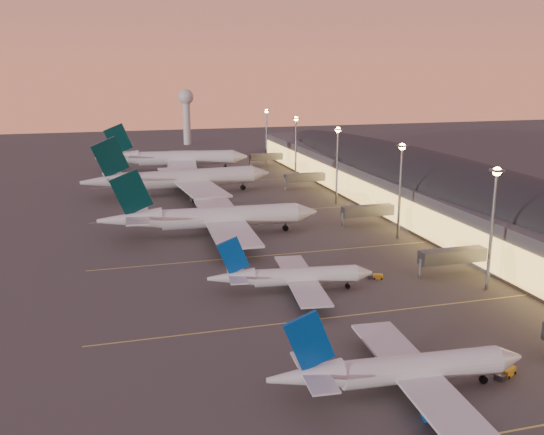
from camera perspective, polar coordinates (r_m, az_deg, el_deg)
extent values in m
plane|color=#3B3937|center=(119.00, 5.02, -8.42)|extent=(700.00, 700.00, 0.00)
cylinder|color=silver|center=(91.52, 13.90, -13.53)|extent=(24.00, 5.65, 4.05)
cone|color=silver|center=(97.93, 21.38, -12.21)|extent=(4.10, 4.30, 4.05)
cone|color=silver|center=(85.74, 3.11, -14.71)|extent=(10.99, 4.76, 4.05)
cube|color=silver|center=(91.38, 13.21, -14.03)|extent=(9.19, 34.48, 0.45)
cylinder|color=navy|center=(98.33, 11.71, -12.72)|extent=(5.56, 3.39, 3.04)
cylinder|color=navy|center=(86.56, 15.80, -16.94)|extent=(5.56, 3.39, 3.04)
cube|color=navy|center=(83.47, 3.52, -11.51)|extent=(7.44, 1.11, 8.78)
cube|color=silver|center=(85.76, 3.98, -14.26)|extent=(4.66, 12.50, 0.28)
cylinder|color=black|center=(97.26, 19.28, -14.07)|extent=(0.34, 0.34, 1.60)
cylinder|color=black|center=(97.37, 19.27, -14.19)|extent=(1.18, 0.78, 1.13)
cylinder|color=black|center=(94.34, 11.96, -14.47)|extent=(0.34, 0.34, 1.60)
cylinder|color=black|center=(94.45, 11.95, -14.59)|extent=(1.18, 0.78, 1.13)
cylinder|color=black|center=(89.87, 13.45, -16.09)|extent=(0.34, 0.34, 1.60)
cylinder|color=black|center=(89.99, 13.44, -16.22)|extent=(1.18, 0.78, 1.13)
cylinder|color=silver|center=(125.95, 3.21, -5.51)|extent=(21.67, 6.20, 3.64)
cone|color=silver|center=(129.00, 8.63, -5.17)|extent=(3.86, 4.03, 3.64)
cone|color=silver|center=(123.64, -3.88, -5.67)|extent=(10.03, 4.78, 3.64)
cube|color=silver|center=(125.96, 2.74, -5.81)|extent=(9.86, 31.18, 0.40)
cylinder|color=navy|center=(132.73, 2.45, -5.32)|extent=(5.12, 3.29, 2.73)
cylinder|color=navy|center=(120.36, 3.70, -7.41)|extent=(5.12, 3.29, 2.73)
cube|color=navy|center=(122.17, -3.69, -3.58)|extent=(6.69, 1.35, 7.90)
cube|color=silver|center=(123.55, -3.34, -5.41)|extent=(4.76, 11.37, 0.25)
cylinder|color=black|center=(128.90, 7.13, -6.33)|extent=(0.32, 0.32, 1.44)
cylinder|color=black|center=(128.97, 7.12, -6.42)|extent=(1.09, 0.76, 1.02)
cylinder|color=black|center=(128.83, 2.20, -6.24)|extent=(0.32, 0.32, 1.44)
cylinder|color=black|center=(128.90, 2.20, -6.33)|extent=(1.09, 0.76, 1.02)
cylinder|color=black|center=(124.15, 2.65, -7.04)|extent=(0.32, 0.32, 1.44)
cylinder|color=black|center=(124.23, 2.65, -7.13)|extent=(1.09, 0.76, 1.02)
cylinder|color=silver|center=(167.59, -3.92, 0.10)|extent=(37.62, 7.27, 5.66)
cone|color=silver|center=(172.32, 3.22, 0.50)|extent=(6.27, 5.91, 5.66)
cone|color=silver|center=(165.38, -13.25, -0.18)|extent=(17.13, 6.38, 5.66)
cube|color=silver|center=(167.56, -4.53, -0.26)|extent=(13.22, 55.11, 0.62)
cylinder|color=#53555A|center=(179.74, -4.73, 0.09)|extent=(8.62, 4.60, 4.24)
cylinder|color=#53555A|center=(156.78, -3.40, -1.97)|extent=(8.62, 4.60, 4.24)
cube|color=#052A2A|center=(163.79, -13.10, 2.31)|extent=(11.19, 1.33, 12.56)
cube|color=silver|center=(165.18, -12.55, 0.14)|extent=(6.88, 19.93, 0.40)
cylinder|color=black|center=(171.72, 1.28, -0.89)|extent=(0.47, 0.47, 2.26)
cylinder|color=black|center=(171.81, 1.28, -1.00)|extent=(1.63, 1.06, 1.58)
cylinder|color=black|center=(171.93, -5.11, -0.92)|extent=(0.47, 0.47, 2.26)
cylinder|color=black|center=(172.02, -5.11, -1.03)|extent=(1.63, 1.06, 1.58)
cylinder|color=black|center=(164.37, -4.71, -1.62)|extent=(0.47, 0.47, 2.26)
cylinder|color=black|center=(164.46, -4.71, -1.73)|extent=(1.63, 1.06, 1.58)
cylinder|color=silver|center=(223.51, -7.15, 3.74)|extent=(43.26, 10.46, 6.48)
cone|color=silver|center=(230.65, -1.14, 4.17)|extent=(7.49, 7.10, 6.48)
cone|color=silver|center=(218.12, -15.11, 3.32)|extent=(19.87, 8.26, 6.48)
cube|color=silver|center=(223.23, -7.66, 3.42)|extent=(18.25, 63.51, 0.71)
cylinder|color=#53555A|center=(237.13, -8.11, 3.48)|extent=(10.09, 5.74, 4.86)
cylinder|color=#53555A|center=(210.86, -6.39, 2.22)|extent=(10.09, 5.74, 4.86)
cube|color=#052A2A|center=(216.89, -15.00, 5.52)|extent=(12.81, 2.16, 14.38)
cube|color=silver|center=(218.20, -14.51, 3.62)|extent=(8.99, 23.09, 0.45)
cylinder|color=black|center=(229.25, -2.75, 2.94)|extent=(0.56, 0.56, 2.59)
cylinder|color=black|center=(229.33, -2.75, 2.84)|extent=(1.91, 1.30, 1.81)
cylinder|color=black|center=(227.90, -8.24, 2.74)|extent=(0.56, 0.56, 2.59)
cylinder|color=black|center=(227.98, -8.24, 2.65)|extent=(1.91, 1.30, 1.81)
cylinder|color=black|center=(219.24, -7.70, 2.31)|extent=(0.56, 0.56, 2.59)
cylinder|color=black|center=(219.32, -7.70, 2.21)|extent=(1.91, 1.30, 1.81)
cylinder|color=silver|center=(274.63, -8.07, 5.58)|extent=(41.93, 11.46, 6.27)
cone|color=silver|center=(275.84, -3.04, 5.74)|extent=(7.43, 7.06, 6.27)
cone|color=silver|center=(275.96, -14.36, 5.49)|extent=(19.37, 8.59, 6.27)
cube|color=silver|center=(274.78, -8.48, 5.34)|extent=(19.60, 61.65, 0.69)
cylinder|color=#53555A|center=(288.29, -8.21, 5.33)|extent=(9.88, 5.85, 4.70)
cylinder|color=#53555A|center=(261.94, -8.16, 4.46)|extent=(9.88, 5.85, 4.70)
cube|color=#052A2A|center=(274.84, -14.27, 7.17)|extent=(12.39, 2.49, 13.92)
cube|color=silver|center=(275.61, -13.90, 5.70)|extent=(9.39, 22.49, 0.44)
cylinder|color=black|center=(275.96, -4.41, 4.80)|extent=(0.56, 0.56, 2.51)
cylinder|color=black|center=(276.02, -4.41, 4.72)|extent=(1.88, 1.31, 1.76)
cylinder|color=black|center=(279.63, -8.73, 4.80)|extent=(0.56, 0.56, 2.51)
cylinder|color=black|center=(279.69, -8.73, 4.72)|extent=(1.88, 1.31, 1.76)
cylinder|color=black|center=(270.96, -8.73, 4.50)|extent=(0.56, 0.56, 2.51)
cylinder|color=black|center=(271.02, -8.73, 4.43)|extent=(1.88, 1.31, 1.76)
cube|color=#48494D|center=(206.28, 14.12, 2.61)|extent=(40.00, 255.00, 12.00)
ellipsoid|color=black|center=(205.22, 14.22, 4.25)|extent=(39.00, 253.00, 10.92)
cube|color=#FFC357|center=(197.31, 9.00, 2.06)|extent=(0.40, 244.80, 8.00)
cube|color=#53555A|center=(140.63, 16.68, -3.46)|extent=(16.00, 3.20, 3.00)
cylinder|color=slate|center=(137.32, 13.78, -4.70)|extent=(0.70, 0.70, 4.40)
cube|color=#53555A|center=(178.72, 9.04, 0.65)|extent=(16.00, 3.20, 3.00)
cylinder|color=slate|center=(176.12, 6.65, -0.24)|extent=(0.70, 0.70, 4.40)
cube|color=#53555A|center=(230.56, 3.14, 3.81)|extent=(16.00, 3.20, 3.00)
cylinder|color=slate|center=(228.56, 1.23, 3.15)|extent=(0.70, 0.70, 4.40)
cube|color=#53555A|center=(283.43, -0.53, 5.75)|extent=(16.00, 3.20, 3.00)
cylinder|color=slate|center=(281.80, -2.10, 5.22)|extent=(0.70, 0.70, 4.40)
cylinder|color=slate|center=(131.66, 19.96, -1.27)|extent=(0.70, 0.70, 25.00)
cube|color=slate|center=(129.08, 20.43, 4.17)|extent=(2.20, 2.20, 0.50)
sphere|color=#F7AC56|center=(129.11, 20.42, 4.09)|extent=(1.80, 1.80, 1.80)
cylinder|color=slate|center=(164.76, 11.95, 2.23)|extent=(0.70, 0.70, 25.00)
cube|color=slate|center=(162.70, 12.17, 6.61)|extent=(2.20, 2.20, 0.50)
sphere|color=#F7AC56|center=(162.73, 12.17, 6.54)|extent=(1.80, 1.80, 1.80)
cylinder|color=slate|center=(204.96, 6.14, 4.73)|extent=(0.70, 0.70, 25.00)
cube|color=slate|center=(203.31, 6.24, 8.26)|extent=(2.20, 2.20, 0.50)
sphere|color=#F7AC56|center=(203.33, 6.24, 8.21)|extent=(1.80, 1.80, 1.80)
cylinder|color=slate|center=(246.82, 2.25, 6.37)|extent=(0.70, 0.70, 25.00)
cube|color=slate|center=(245.45, 2.28, 9.31)|extent=(2.20, 2.20, 0.50)
sphere|color=#F7AC56|center=(245.47, 2.28, 9.27)|extent=(1.80, 1.80, 1.80)
cylinder|color=slate|center=(289.62, -0.51, 7.52)|extent=(0.70, 0.70, 25.00)
cube|color=slate|center=(288.46, -0.52, 10.03)|extent=(2.20, 2.20, 0.50)
sphere|color=#F7AC56|center=(288.47, -0.52, 9.99)|extent=(1.80, 1.80, 1.80)
cylinder|color=silver|center=(367.44, -8.02, 8.85)|extent=(4.40, 4.40, 26.00)
sphere|color=silver|center=(366.43, -8.10, 11.18)|extent=(9.00, 9.00, 9.00)
cube|color=#D8C659|center=(114.71, 5.91, -9.32)|extent=(90.00, 0.36, 0.00)
cube|color=#D8C659|center=(150.23, 0.30, -3.53)|extent=(90.00, 0.36, 0.00)
cube|color=#D8C659|center=(192.31, -3.41, 0.37)|extent=(90.00, 0.36, 0.00)
cube|color=#D8C659|center=(245.15, -6.18, 3.29)|extent=(90.00, 0.36, 0.00)
cube|color=yellow|center=(105.89, 20.34, -11.89)|extent=(2.86, 2.07, 1.20)
cube|color=#53555A|center=(105.16, 19.35, -12.09)|extent=(1.75, 1.67, 0.87)
cylinder|color=black|center=(107.12, 20.61, -11.83)|extent=(0.51, 0.28, 0.48)
cylinder|color=black|center=(105.81, 21.00, -12.19)|extent=(0.51, 0.28, 0.48)
cylinder|color=black|center=(106.30, 19.64, -11.94)|extent=(0.51, 0.28, 0.48)
cylinder|color=black|center=(104.98, 20.02, -12.32)|extent=(0.51, 0.28, 0.48)
cube|color=yellow|center=(100.82, 21.23, -13.32)|extent=(3.15, 2.75, 1.23)
cube|color=#53555A|center=(99.25, 20.71, -13.84)|extent=(2.06, 2.02, 0.89)
cylinder|color=black|center=(102.11, 21.02, -13.18)|extent=(0.53, 0.41, 0.49)
cylinder|color=black|center=(101.54, 21.89, -13.42)|extent=(0.53, 0.41, 0.49)
cylinder|color=black|center=(100.45, 20.51, -13.60)|extent=(0.53, 0.41, 0.49)
cylinder|color=black|center=(99.87, 21.40, -13.85)|extent=(0.53, 0.41, 0.49)
cube|color=yellow|center=(135.67, 9.93, -5.49)|extent=(2.50, 2.02, 0.99)
cube|color=#53555A|center=(135.56, 9.24, -5.53)|extent=(1.59, 1.54, 0.72)
cylinder|color=black|center=(136.49, 10.24, -5.51)|extent=(0.43, 0.29, 0.40)
cylinder|color=black|center=(135.22, 10.29, -5.70)|extent=(0.43, 0.29, 0.40)
cylinder|color=black|center=(136.33, 9.55, -5.51)|extent=(0.43, 0.29, 0.40)
cylinder|color=black|center=(135.05, 9.60, -5.70)|extent=(0.43, 0.29, 0.40)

